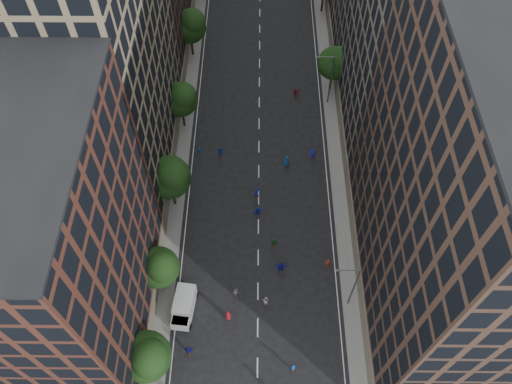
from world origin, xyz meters
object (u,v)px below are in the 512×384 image
at_px(skater_1, 293,368).
at_px(streetlamp_near, 352,286).
at_px(cargo_van, 184,306).
at_px(streetlamp_far, 330,77).

bearing_deg(skater_1, streetlamp_near, -138.26).
xyz_separation_m(cargo_van, skater_1, (12.38, -6.66, -0.57)).
distance_m(cargo_van, skater_1, 14.07).
bearing_deg(cargo_van, skater_1, -21.47).
bearing_deg(streetlamp_near, streetlamp_far, 90.00).
relative_size(cargo_van, skater_1, 3.18).
relative_size(streetlamp_near, cargo_van, 1.77).
xyz_separation_m(streetlamp_near, cargo_van, (-18.89, -1.03, -3.80)).
xyz_separation_m(streetlamp_near, streetlamp_far, (0.00, 33.00, 0.00)).
height_order(streetlamp_near, streetlamp_far, same).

